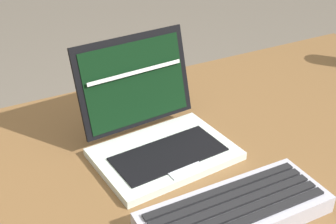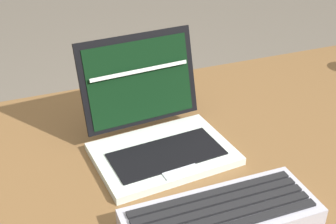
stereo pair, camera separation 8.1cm
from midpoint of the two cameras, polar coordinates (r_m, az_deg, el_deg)
The scene contains 3 objects.
desk at distance 0.89m, azimuth -6.71°, elevation -12.52°, with size 1.71×0.68×0.71m.
laptop_front at distance 0.84m, azimuth -4.38°, elevation -2.57°, with size 0.27×0.24×0.20m.
external_keyboard at distance 0.70m, azimuth 5.33°, elevation -12.88°, with size 0.30×0.12×0.04m.
Camera 1 is at (-0.25, -0.60, 1.21)m, focal length 47.11 mm.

